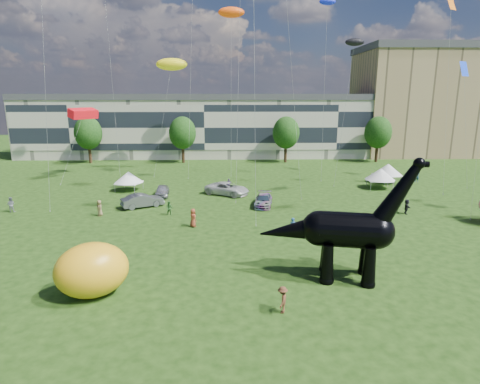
{
  "coord_description": "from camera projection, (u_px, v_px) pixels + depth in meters",
  "views": [
    {
      "loc": [
        -2.9,
        -24.77,
        13.0
      ],
      "look_at": [
        -2.07,
        8.0,
        5.0
      ],
      "focal_mm": 30.0,
      "sensor_mm": 36.0,
      "label": 1
    }
  ],
  "objects": [
    {
      "name": "tree_mid_right",
      "position": [
        286.0,
        130.0,
        77.38
      ],
      "size": [
        5.2,
        5.2,
        9.44
      ],
      "color": "#382314",
      "rests_on": "ground"
    },
    {
      "name": "car_silver",
      "position": [
        162.0,
        191.0,
        52.51
      ],
      "size": [
        2.03,
        4.3,
        1.42
      ],
      "primitive_type": "imported",
      "rotation": [
        0.0,
        0.0,
        0.09
      ],
      "color": "silver",
      "rests_on": "ground"
    },
    {
      "name": "gazebo_left",
      "position": [
        129.0,
        177.0,
        55.22
      ],
      "size": [
        4.55,
        4.55,
        2.68
      ],
      "rotation": [
        0.0,
        0.0,
        -0.21
      ],
      "color": "white",
      "rests_on": "ground"
    },
    {
      "name": "ground",
      "position": [
        273.0,
        291.0,
        27.21
      ],
      "size": [
        220.0,
        220.0,
        0.0
      ],
      "primitive_type": "plane",
      "color": "#16330C",
      "rests_on": "ground"
    },
    {
      "name": "tree_far_right",
      "position": [
        378.0,
        130.0,
        77.83
      ],
      "size": [
        5.2,
        5.2,
        9.44
      ],
      "color": "#382314",
      "rests_on": "ground"
    },
    {
      "name": "gazebo_near",
      "position": [
        380.0,
        174.0,
        56.62
      ],
      "size": [
        4.64,
        4.64,
        2.85
      ],
      "rotation": [
        0.0,
        0.0,
        -0.14
      ],
      "color": "silver",
      "rests_on": "ground"
    },
    {
      "name": "kites",
      "position": [
        192.0,
        38.0,
        61.44
      ],
      "size": [
        60.64,
        35.56,
        25.28
      ],
      "color": "#E64B0F",
      "rests_on": "ground"
    },
    {
      "name": "dinosaur_sculpture",
      "position": [
        342.0,
        232.0,
        28.45
      ],
      "size": [
        11.42,
        4.22,
        9.31
      ],
      "rotation": [
        0.0,
        0.0,
        -0.21
      ],
      "color": "black",
      "rests_on": "ground"
    },
    {
      "name": "car_dark",
      "position": [
        263.0,
        200.0,
        47.81
      ],
      "size": [
        2.68,
        5.07,
        1.4
      ],
      "primitive_type": "imported",
      "rotation": [
        0.0,
        0.0,
        -0.15
      ],
      "color": "#595960",
      "rests_on": "ground"
    },
    {
      "name": "apartment_block",
      "position": [
        423.0,
        104.0,
        88.71
      ],
      "size": [
        28.0,
        18.0,
        22.0
      ],
      "primitive_type": "cube",
      "color": "tan",
      "rests_on": "ground"
    },
    {
      "name": "car_white",
      "position": [
        227.0,
        189.0,
        53.13
      ],
      "size": [
        6.5,
        5.23,
        1.64
      ],
      "primitive_type": "imported",
      "rotation": [
        0.0,
        0.0,
        1.07
      ],
      "color": "silver",
      "rests_on": "ground"
    },
    {
      "name": "gazebo_far",
      "position": [
        388.0,
        169.0,
        60.09
      ],
      "size": [
        5.14,
        5.14,
        2.91
      ],
      "rotation": [
        0.0,
        0.0,
        0.27
      ],
      "color": "silver",
      "rests_on": "ground"
    },
    {
      "name": "tree_far_left",
      "position": [
        88.0,
        131.0,
        76.45
      ],
      "size": [
        5.2,
        5.2,
        9.44
      ],
      "color": "#382314",
      "rests_on": "ground"
    },
    {
      "name": "visitors",
      "position": [
        234.0,
        212.0,
        42.36
      ],
      "size": [
        54.09,
        37.86,
        1.9
      ],
      "color": "black",
      "rests_on": "ground"
    },
    {
      "name": "terrace_row",
      "position": [
        206.0,
        128.0,
        85.8
      ],
      "size": [
        78.0,
        11.0,
        12.0
      ],
      "primitive_type": "cube",
      "color": "beige",
      "rests_on": "ground"
    },
    {
      "name": "car_grey",
      "position": [
        143.0,
        201.0,
        47.28
      ],
      "size": [
        5.15,
        3.82,
        1.62
      ],
      "primitive_type": "imported",
      "rotation": [
        0.0,
        0.0,
        2.06
      ],
      "color": "slate",
      "rests_on": "ground"
    },
    {
      "name": "tree_mid_left",
      "position": [
        182.0,
        130.0,
        76.89
      ],
      "size": [
        5.2,
        5.2,
        9.44
      ],
      "color": "#382314",
      "rests_on": "ground"
    },
    {
      "name": "inflatable_yellow",
      "position": [
        92.0,
        270.0,
        26.2
      ],
      "size": [
        5.78,
        5.2,
        3.65
      ],
      "primitive_type": "ellipsoid",
      "rotation": [
        0.0,
        0.0,
        0.4
      ],
      "color": "yellow",
      "rests_on": "ground"
    }
  ]
}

